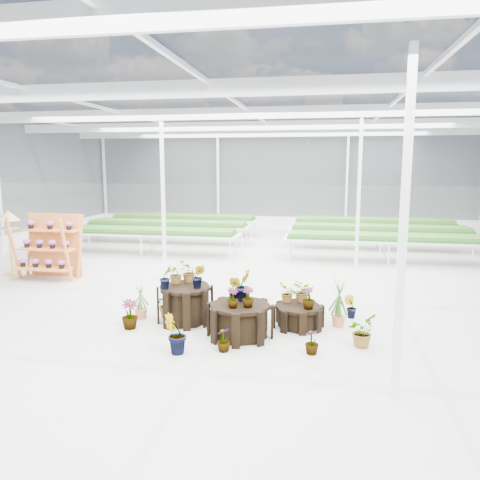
% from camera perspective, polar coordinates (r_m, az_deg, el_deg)
% --- Properties ---
extents(ground_plane, '(24.00, 24.00, 0.00)m').
position_cam_1_polar(ground_plane, '(10.74, -1.00, -7.34)').
color(ground_plane, gray).
rests_on(ground_plane, ground).
extents(greenhouse_shell, '(18.00, 24.00, 4.50)m').
position_cam_1_polar(greenhouse_shell, '(10.33, -1.03, 4.70)').
color(greenhouse_shell, white).
rests_on(greenhouse_shell, ground).
extents(steel_frame, '(18.00, 24.00, 4.50)m').
position_cam_1_polar(steel_frame, '(10.33, -1.03, 4.70)').
color(steel_frame, silver).
rests_on(steel_frame, ground).
extents(nursery_benches, '(16.00, 7.00, 0.84)m').
position_cam_1_polar(nursery_benches, '(17.62, 3.55, 0.59)').
color(nursery_benches, silver).
rests_on(nursery_benches, ground).
extents(plinth_tall, '(1.34, 1.34, 0.72)m').
position_cam_1_polar(plinth_tall, '(9.29, -6.69, -7.77)').
color(plinth_tall, black).
rests_on(plinth_tall, ground).
extents(plinth_mid, '(1.21, 1.21, 0.61)m').
position_cam_1_polar(plinth_mid, '(8.48, 0.01, -9.78)').
color(plinth_mid, black).
rests_on(plinth_mid, ground).
extents(plinth_low, '(1.12, 1.12, 0.42)m').
position_cam_1_polar(plinth_low, '(9.07, 7.13, -9.21)').
color(plinth_low, black).
rests_on(plinth_low, ground).
extents(shelf_rack, '(1.66, 0.92, 1.73)m').
position_cam_1_polar(shelf_rack, '(13.56, -22.45, -0.80)').
color(shelf_rack, '#CB6F32').
rests_on(shelf_rack, ground).
extents(bird_table, '(0.52, 0.52, 1.81)m').
position_cam_1_polar(bird_table, '(14.39, -26.21, -0.34)').
color(bird_table, tan).
rests_on(bird_table, ground).
extents(nursery_plants, '(4.72, 3.23, 1.19)m').
position_cam_1_polar(nursery_plants, '(8.97, 0.65, -7.42)').
color(nursery_plants, '#335D1F').
rests_on(nursery_plants, ground).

